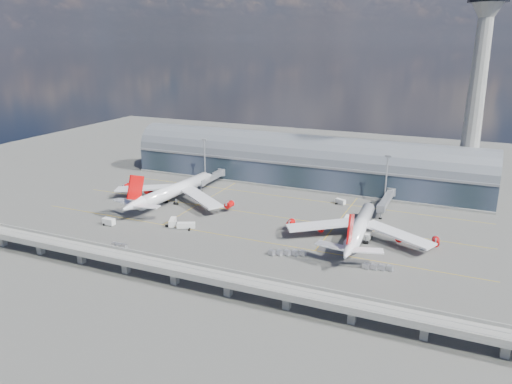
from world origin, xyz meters
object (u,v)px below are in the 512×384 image
at_px(airliner_left, 172,191).
at_px(service_truck_3, 368,236).
at_px(floodlight_mast_left, 205,160).
at_px(cargo_train_1, 287,253).
at_px(service_truck_2, 186,225).
at_px(airliner_right, 359,228).
at_px(service_truck_5, 340,202).
at_px(floodlight_mast_right, 386,180).
at_px(service_truck_1, 109,222).
at_px(service_truck_0, 173,222).
at_px(cargo_train_0, 119,245).
at_px(service_truck_4, 348,220).
at_px(control_tower, 476,97).
at_px(cargo_train_2, 378,267).

relative_size(airliner_left, service_truck_3, 10.32).
relative_size(floodlight_mast_left, service_truck_3, 3.76).
bearing_deg(cargo_train_1, service_truck_2, 101.33).
height_order(airliner_right, service_truck_5, airliner_right).
xyz_separation_m(floodlight_mast_right, service_truck_1, (-106.44, -75.01, -12.01)).
bearing_deg(airliner_right, airliner_left, 169.69).
height_order(floodlight_mast_left, airliner_right, floodlight_mast_left).
height_order(service_truck_0, service_truck_2, service_truck_0).
xyz_separation_m(cargo_train_0, cargo_train_1, (63.34, 19.32, 0.20)).
relative_size(service_truck_0, service_truck_5, 1.35).
xyz_separation_m(service_truck_4, cargo_train_1, (-12.71, -43.52, -0.61)).
xyz_separation_m(control_tower, airliner_left, (-132.85, -64.96, -45.49)).
relative_size(floodlight_mast_left, cargo_train_1, 1.82).
relative_size(service_truck_1, service_truck_2, 0.70).
bearing_deg(cargo_train_1, cargo_train_0, 127.95).
height_order(service_truck_3, service_truck_4, service_truck_3).
bearing_deg(service_truck_3, service_truck_4, 126.55).
bearing_deg(control_tower, service_truck_2, -139.31).
relative_size(service_truck_5, cargo_train_0, 0.82).
height_order(airliner_left, service_truck_4, airliner_left).
height_order(control_tower, cargo_train_0, control_tower).
relative_size(service_truck_2, cargo_train_0, 1.17).
height_order(airliner_right, service_truck_4, airliner_right).
distance_m(service_truck_0, cargo_train_1, 57.86).
relative_size(service_truck_1, cargo_train_2, 0.51).
distance_m(airliner_left, service_truck_5, 83.74).
bearing_deg(cargo_train_1, control_tower, -8.97).
relative_size(airliner_left, service_truck_2, 8.80).
bearing_deg(service_truck_4, floodlight_mast_right, 66.11).
xyz_separation_m(service_truck_2, cargo_train_0, (-13.67, -27.76, -0.67)).
relative_size(floodlight_mast_left, cargo_train_0, 3.74).
height_order(airliner_left, service_truck_1, airliner_left).
relative_size(floodlight_mast_right, cargo_train_0, 3.74).
bearing_deg(service_truck_1, cargo_train_1, -86.17).
xyz_separation_m(service_truck_3, cargo_train_1, (-24.72, -27.82, -0.68)).
bearing_deg(cargo_train_0, airliner_left, 13.42).
height_order(control_tower, service_truck_0, control_tower).
relative_size(control_tower, service_truck_5, 18.24).
bearing_deg(service_truck_1, service_truck_5, -48.24).
bearing_deg(cargo_train_0, service_truck_2, -24.03).
xyz_separation_m(airliner_left, service_truck_2, (24.74, -28.00, -4.67)).
height_order(service_truck_1, service_truck_4, service_truck_1).
distance_m(control_tower, service_truck_0, 155.98).
bearing_deg(control_tower, cargo_train_2, -103.83).
xyz_separation_m(service_truck_1, cargo_train_1, (83.00, 1.61, -0.62)).
bearing_deg(service_truck_3, airliner_right, -140.08).
xyz_separation_m(service_truck_2, service_truck_4, (62.37, 35.07, 0.14)).
height_order(floodlight_mast_left, floodlight_mast_right, same).
bearing_deg(control_tower, floodlight_mast_left, -168.28).
bearing_deg(service_truck_3, floodlight_mast_right, 90.74).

